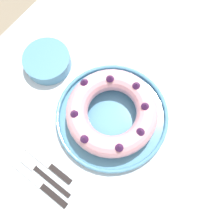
# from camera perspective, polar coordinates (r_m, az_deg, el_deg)

# --- Properties ---
(ground_plane) EXTENTS (8.00, 8.00, 0.00)m
(ground_plane) POSITION_cam_1_polar(r_m,az_deg,el_deg) (1.57, -0.36, -9.25)
(ground_plane) COLOR gray
(dining_table) EXTENTS (1.57, 0.98, 0.76)m
(dining_table) POSITION_cam_1_polar(r_m,az_deg,el_deg) (0.91, -0.61, -2.83)
(dining_table) COLOR silver
(dining_table) RESTS_ON ground_plane
(serving_dish) EXTENTS (0.35, 0.35, 0.02)m
(serving_dish) POSITION_cam_1_polar(r_m,az_deg,el_deg) (0.82, 0.00, -0.97)
(serving_dish) COLOR #518EB2
(serving_dish) RESTS_ON dining_table
(bundt_cake) EXTENTS (0.27, 0.27, 0.08)m
(bundt_cake) POSITION_cam_1_polar(r_m,az_deg,el_deg) (0.77, -0.00, 0.01)
(bundt_cake) COLOR #E09EAD
(bundt_cake) RESTS_ON serving_dish
(fork) EXTENTS (0.02, 0.19, 0.01)m
(fork) POSITION_cam_1_polar(r_m,az_deg,el_deg) (0.82, -15.11, -12.73)
(fork) COLOR black
(fork) RESTS_ON dining_table
(serving_knife) EXTENTS (0.02, 0.21, 0.01)m
(serving_knife) POSITION_cam_1_polar(r_m,az_deg,el_deg) (0.82, -14.82, -15.42)
(serving_knife) COLOR black
(serving_knife) RESTS_ON dining_table
(cake_knife) EXTENTS (0.02, 0.18, 0.01)m
(cake_knife) POSITION_cam_1_polar(r_m,az_deg,el_deg) (0.82, -13.11, -11.48)
(cake_knife) COLOR black
(cake_knife) RESTS_ON dining_table
(side_bowl) EXTENTS (0.15, 0.15, 0.05)m
(side_bowl) POSITION_cam_1_polar(r_m,az_deg,el_deg) (0.91, -13.90, 10.65)
(side_bowl) COLOR #518EB2
(side_bowl) RESTS_ON dining_table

